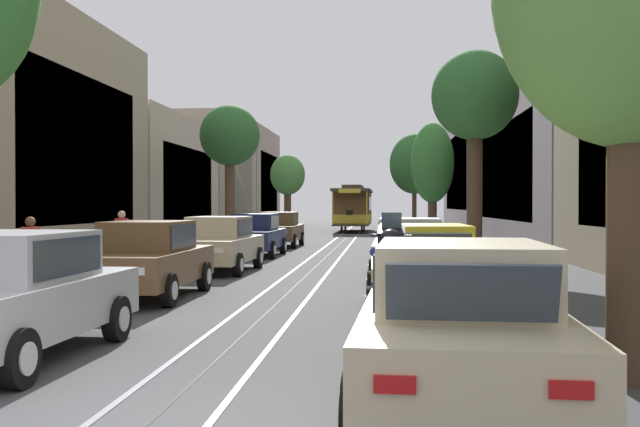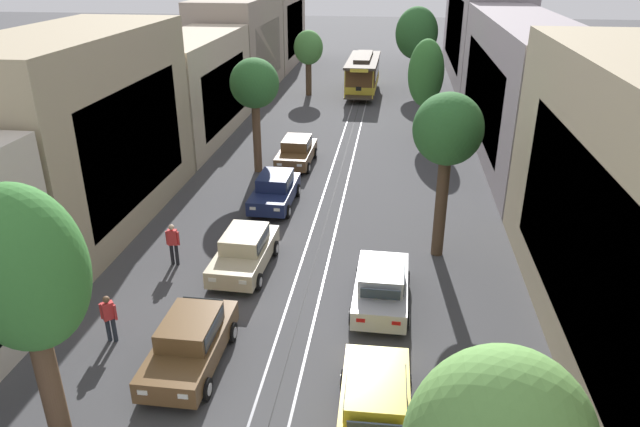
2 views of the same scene
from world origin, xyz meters
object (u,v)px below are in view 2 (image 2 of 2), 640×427
at_px(cable_car_trolley, 363,74).
at_px(pedestrian_on_left_pavement, 455,121).
at_px(street_tree_kerb_left_near, 24,275).
at_px(street_tree_kerb_left_second, 255,85).
at_px(parked_car_beige_mid_left, 245,251).
at_px(pedestrian_on_right_pavement, 173,242).
at_px(parked_car_silver_mid_right, 382,286).
at_px(pedestrian_crossing_far, 109,316).
at_px(street_tree_kerb_right_mid, 426,74).
at_px(parked_car_brown_second_left, 190,342).
at_px(street_tree_kerb_right_fourth, 417,33).
at_px(parked_car_navy_fourth_left, 275,190).
at_px(street_tree_kerb_right_second, 448,133).
at_px(parked_car_brown_fifth_left, 297,152).
at_px(street_tree_kerb_left_mid, 308,49).
at_px(parked_car_yellow_second_right, 375,404).

height_order(cable_car_trolley, pedestrian_on_left_pavement, cable_car_trolley).
distance_m(street_tree_kerb_left_near, street_tree_kerb_left_second, 20.87).
distance_m(parked_car_beige_mid_left, street_tree_kerb_left_near, 10.95).
relative_size(street_tree_kerb_left_near, pedestrian_on_right_pavement, 4.18).
distance_m(parked_car_silver_mid_right, pedestrian_crossing_far, 9.01).
xyz_separation_m(parked_car_beige_mid_left, street_tree_kerb_right_mid, (7.39, 19.28, 3.31)).
xyz_separation_m(parked_car_brown_second_left, pedestrian_on_right_pavement, (-2.69, 5.87, 0.19)).
bearing_deg(street_tree_kerb_left_second, parked_car_brown_second_left, -83.84).
bearing_deg(pedestrian_on_right_pavement, cable_car_trolley, 80.19).
xyz_separation_m(street_tree_kerb_left_near, street_tree_kerb_right_fourth, (9.06, 43.42, -0.35)).
relative_size(parked_car_navy_fourth_left, pedestrian_crossing_far, 2.64).
xyz_separation_m(street_tree_kerb_right_second, street_tree_kerb_right_fourth, (-0.46, 31.35, -0.25)).
relative_size(parked_car_brown_fifth_left, street_tree_kerb_left_mid, 0.81).
bearing_deg(street_tree_kerb_left_near, pedestrian_on_right_pavement, 95.04).
relative_size(parked_car_brown_second_left, street_tree_kerb_left_second, 0.69).
relative_size(street_tree_kerb_right_fourth, pedestrian_on_right_pavement, 4.09).
bearing_deg(pedestrian_on_right_pavement, pedestrian_crossing_far, -92.53).
xyz_separation_m(parked_car_beige_mid_left, street_tree_kerb_right_fourth, (7.06, 33.62, 4.10)).
height_order(parked_car_brown_second_left, street_tree_kerb_left_mid, street_tree_kerb_left_mid).
relative_size(street_tree_kerb_right_second, street_tree_kerb_right_fourth, 0.94).
bearing_deg(street_tree_kerb_left_near, parked_car_beige_mid_left, 78.45).
bearing_deg(cable_car_trolley, street_tree_kerb_left_mid, -162.91).
distance_m(parked_car_brown_second_left, street_tree_kerb_left_second, 17.49).
bearing_deg(street_tree_kerb_left_second, street_tree_kerb_left_mid, 89.84).
distance_m(parked_car_navy_fourth_left, parked_car_silver_mid_right, 9.88).
relative_size(parked_car_brown_fifth_left, street_tree_kerb_left_second, 0.69).
height_order(pedestrian_on_left_pavement, pedestrian_crossing_far, pedestrian_on_left_pavement).
height_order(street_tree_kerb_left_near, street_tree_kerb_right_fourth, street_tree_kerb_left_near).
distance_m(parked_car_silver_mid_right, cable_car_trolley, 33.80).
height_order(street_tree_kerb_left_second, pedestrian_crossing_far, street_tree_kerb_left_second).
height_order(street_tree_kerb_left_near, street_tree_kerb_right_second, street_tree_kerb_left_near).
height_order(parked_car_brown_second_left, street_tree_kerb_right_fourth, street_tree_kerb_right_fourth).
height_order(street_tree_kerb_left_near, pedestrian_on_left_pavement, street_tree_kerb_left_near).
relative_size(street_tree_kerb_right_mid, pedestrian_on_left_pavement, 3.71).
xyz_separation_m(parked_car_beige_mid_left, street_tree_kerb_left_second, (-2.01, 11.07, 4.05)).
bearing_deg(parked_car_navy_fourth_left, street_tree_kerb_left_second, 112.25).
height_order(parked_car_silver_mid_right, cable_car_trolley, cable_car_trolley).
xyz_separation_m(parked_car_beige_mid_left, pedestrian_crossing_far, (-3.09, -5.04, 0.14)).
bearing_deg(street_tree_kerb_left_near, parked_car_yellow_second_right, 15.52).
xyz_separation_m(street_tree_kerb_right_fourth, pedestrian_crossing_far, (-10.15, -38.67, -3.97)).
bearing_deg(pedestrian_crossing_far, street_tree_kerb_right_fourth, 75.30).
height_order(parked_car_navy_fourth_left, street_tree_kerb_left_second, street_tree_kerb_left_second).
distance_m(parked_car_navy_fourth_left, pedestrian_on_right_pavement, 6.92).
bearing_deg(parked_car_silver_mid_right, parked_car_brown_fifth_left, 110.61).
distance_m(parked_car_brown_fifth_left, parked_car_silver_mid_right, 15.27).
relative_size(street_tree_kerb_left_near, cable_car_trolley, 0.80).
height_order(street_tree_kerb_left_mid, pedestrian_on_right_pavement, street_tree_kerb_left_mid).
bearing_deg(pedestrian_on_left_pavement, street_tree_kerb_left_mid, 137.12).
xyz_separation_m(street_tree_kerb_left_mid, pedestrian_crossing_far, (-1.14, -35.42, -2.95)).
height_order(parked_car_yellow_second_right, street_tree_kerb_right_fourth, street_tree_kerb_right_fourth).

